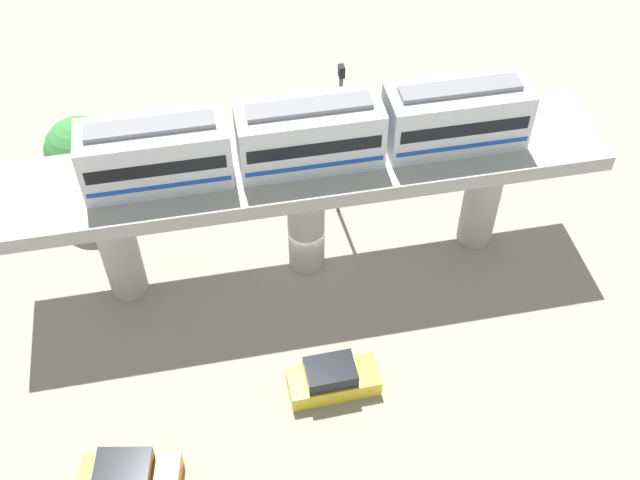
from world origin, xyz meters
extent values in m
plane|color=gray|center=(0.00, 0.00, 0.00)|extent=(120.00, 120.00, 0.00)
cylinder|color=#A8A59E|center=(0.00, -9.38, 3.23)|extent=(1.90, 1.90, 6.46)
cylinder|color=#A8A59E|center=(0.00, 0.00, 3.23)|extent=(1.90, 1.90, 6.46)
cylinder|color=#A8A59E|center=(0.00, 9.38, 3.23)|extent=(1.90, 1.90, 6.46)
cube|color=#A8A59E|center=(0.00, 0.00, 6.86)|extent=(5.20, 28.85, 0.80)
cube|color=silver|center=(0.00, -7.19, 8.76)|extent=(2.60, 6.60, 3.00)
cube|color=black|center=(0.00, -7.19, 9.01)|extent=(2.64, 6.07, 0.70)
cube|color=#1947B2|center=(0.00, -7.19, 8.01)|extent=(2.64, 6.34, 0.24)
cube|color=slate|center=(0.00, -7.19, 10.38)|extent=(1.10, 5.61, 0.24)
cube|color=silver|center=(0.00, -0.24, 8.76)|extent=(2.60, 6.60, 3.00)
cube|color=black|center=(0.00, -0.24, 9.01)|extent=(2.64, 6.07, 0.70)
cube|color=#1947B2|center=(0.00, -0.24, 8.01)|extent=(2.64, 6.34, 0.24)
cube|color=slate|center=(0.00, -0.24, 10.38)|extent=(1.10, 5.61, 0.24)
cube|color=silver|center=(0.00, 6.71, 8.76)|extent=(2.60, 6.60, 3.00)
cube|color=black|center=(0.00, 6.71, 9.01)|extent=(2.64, 6.07, 0.70)
cube|color=#1947B2|center=(0.00, 6.71, 8.01)|extent=(2.64, 6.34, 0.24)
cube|color=slate|center=(0.00, 6.71, 10.38)|extent=(1.10, 5.61, 0.24)
cube|color=orange|center=(-10.92, 9.60, 0.50)|extent=(2.53, 4.46, 1.00)
cube|color=black|center=(-10.92, 9.75, 1.38)|extent=(2.03, 2.56, 0.76)
cube|color=yellow|center=(-7.94, 0.19, 0.50)|extent=(1.89, 4.24, 1.00)
cube|color=black|center=(-7.94, 0.34, 1.38)|extent=(1.69, 2.34, 0.76)
cylinder|color=brown|center=(6.61, 11.09, 1.44)|extent=(0.36, 0.36, 2.88)
sphere|color=#38843D|center=(6.61, 11.09, 3.94)|extent=(3.88, 3.88, 3.88)
cylinder|color=brown|center=(7.37, -4.59, 1.26)|extent=(0.36, 0.36, 2.52)
sphere|color=#479342|center=(7.37, -4.59, 3.27)|extent=(2.72, 2.72, 2.72)
cylinder|color=#4C4C51|center=(3.40, -2.43, 4.63)|extent=(0.20, 0.20, 9.26)
cube|color=black|center=(3.40, -2.43, 9.56)|extent=(0.44, 0.28, 0.60)
camera|label=1|loc=(-26.82, 4.50, 31.81)|focal=43.71mm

